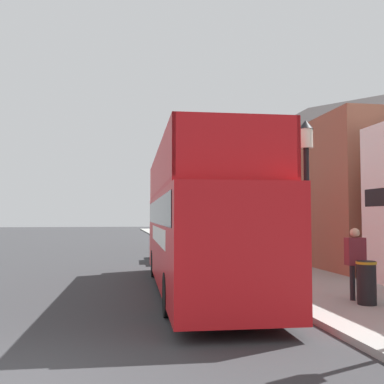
% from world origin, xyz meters
% --- Properties ---
extents(ground_plane, '(144.00, 144.00, 0.00)m').
position_xyz_m(ground_plane, '(0.00, 21.00, 0.00)').
color(ground_plane, '#333335').
extents(sidewalk, '(3.91, 108.00, 0.14)m').
position_xyz_m(sidewalk, '(7.72, 18.00, 0.07)').
color(sidewalk, '#999993').
rests_on(sidewalk, ground_plane).
extents(brick_terrace_rear, '(6.00, 19.69, 8.52)m').
position_xyz_m(brick_terrace_rear, '(12.67, 18.19, 4.26)').
color(brick_terrace_rear, '#935642').
rests_on(brick_terrace_rear, ground_plane).
extents(tour_bus, '(2.84, 11.21, 4.13)m').
position_xyz_m(tour_bus, '(4.15, 7.21, 1.84)').
color(tour_bus, red).
rests_on(tour_bus, ground_plane).
extents(parked_car_ahead_of_bus, '(2.00, 4.65, 1.42)m').
position_xyz_m(parked_car_ahead_of_bus, '(4.60, 16.28, 0.66)').
color(parked_car_ahead_of_bus, silver).
rests_on(parked_car_ahead_of_bus, ground_plane).
extents(pedestrian_third, '(0.47, 0.26, 1.78)m').
position_xyz_m(pedestrian_third, '(7.63, 4.35, 1.21)').
color(pedestrian_third, '#232328').
rests_on(pedestrian_third, sidewalk).
extents(lamp_post_nearest, '(0.35, 0.35, 4.34)m').
position_xyz_m(lamp_post_nearest, '(6.13, 3.81, 3.16)').
color(lamp_post_nearest, black).
rests_on(lamp_post_nearest, sidewalk).
extents(lamp_post_second, '(0.35, 0.35, 4.59)m').
position_xyz_m(lamp_post_second, '(6.42, 12.14, 3.31)').
color(lamp_post_second, black).
rests_on(lamp_post_second, sidewalk).
extents(litter_bin, '(0.48, 0.48, 1.02)m').
position_xyz_m(litter_bin, '(7.59, 3.78, 0.68)').
color(litter_bin, black).
rests_on(litter_bin, sidewalk).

